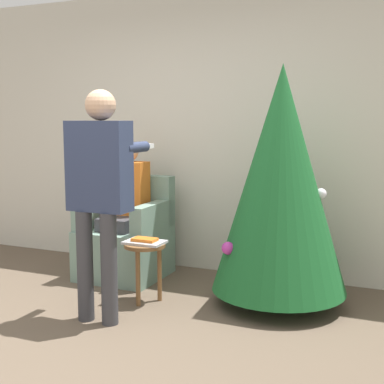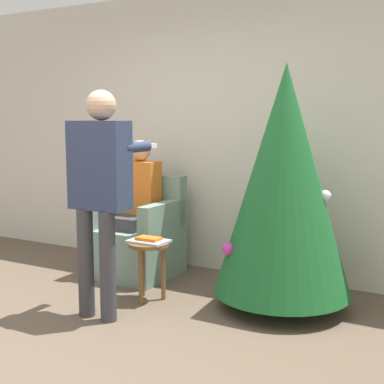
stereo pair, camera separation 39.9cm
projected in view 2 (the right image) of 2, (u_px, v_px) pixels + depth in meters
name	position (u px, v px, depth m)	size (l,w,h in m)	color
ground_plane	(54.00, 351.00, 3.44)	(14.00, 14.00, 0.00)	brown
wall_back	(212.00, 133.00, 5.19)	(8.00, 0.06, 2.70)	beige
christmas_tree	(284.00, 181.00, 4.10)	(1.06, 1.06, 1.90)	brown
armchair	(138.00, 239.00, 5.11)	(0.73, 0.72, 0.94)	gray
person_seated	(136.00, 201.00, 5.04)	(0.36, 0.46, 1.28)	#38383D
person_standing	(100.00, 182.00, 3.92)	(0.47, 0.57, 1.69)	#38383D
side_stool	(149.00, 254.00, 4.37)	(0.34, 0.34, 0.48)	brown
laptop	(149.00, 241.00, 4.35)	(0.32, 0.22, 0.02)	silver
book	(149.00, 239.00, 4.35)	(0.20, 0.12, 0.02)	orange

